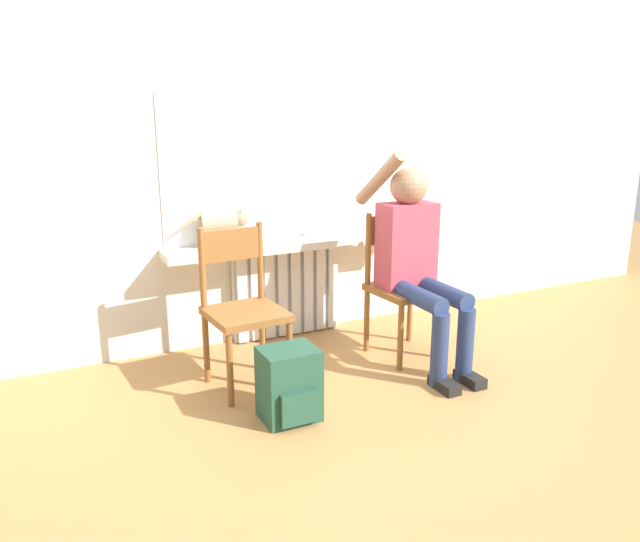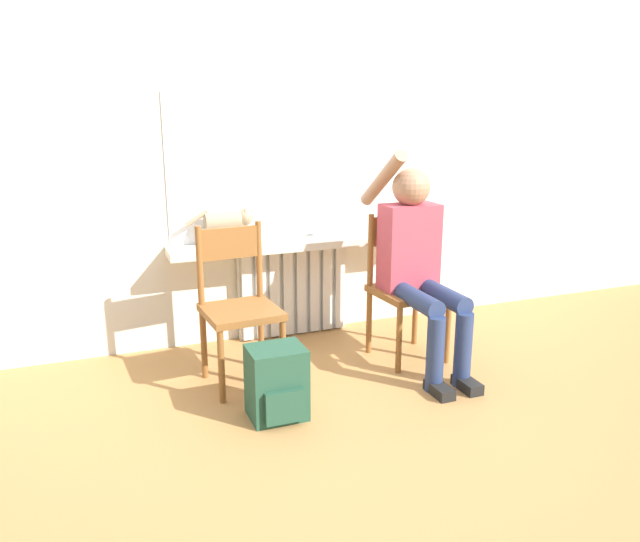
# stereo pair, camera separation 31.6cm
# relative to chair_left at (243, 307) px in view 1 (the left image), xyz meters

# --- Properties ---
(ground_plane) EXTENTS (12.00, 12.00, 0.00)m
(ground_plane) POSITION_rel_chair_left_xyz_m (0.53, -0.53, -0.46)
(ground_plane) COLOR #B27F47
(wall_with_window) EXTENTS (7.00, 0.06, 2.70)m
(wall_with_window) POSITION_rel_chair_left_xyz_m (0.53, 0.70, 0.89)
(wall_with_window) COLOR silver
(wall_with_window) RESTS_ON ground_plane
(radiator) EXTENTS (0.76, 0.08, 0.63)m
(radiator) POSITION_rel_chair_left_xyz_m (0.53, 0.62, -0.15)
(radiator) COLOR silver
(radiator) RESTS_ON ground_plane
(windowsill) EXTENTS (1.68, 0.25, 0.05)m
(windowsill) POSITION_rel_chair_left_xyz_m (0.53, 0.54, 0.19)
(windowsill) COLOR beige
(windowsill) RESTS_ON radiator
(window_glass) EXTENTS (1.61, 0.01, 0.94)m
(window_glass) POSITION_rel_chair_left_xyz_m (0.53, 0.66, 0.69)
(window_glass) COLOR white
(window_glass) RESTS_ON windowsill
(chair_left) EXTENTS (0.43, 0.43, 0.90)m
(chair_left) POSITION_rel_chair_left_xyz_m (0.00, 0.00, 0.00)
(chair_left) COLOR brown
(chair_left) RESTS_ON ground_plane
(chair_right) EXTENTS (0.43, 0.43, 0.90)m
(chair_right) POSITION_rel_chair_left_xyz_m (1.06, -0.00, 0.00)
(chair_right) COLOR brown
(chair_right) RESTS_ON ground_plane
(person) EXTENTS (0.36, 1.04, 1.30)m
(person) POSITION_rel_chair_left_xyz_m (1.06, -0.13, 0.21)
(person) COLOR navy
(person) RESTS_ON ground_plane
(cat) EXTENTS (0.44, 0.13, 0.24)m
(cat) POSITION_rel_chair_left_xyz_m (0.09, 0.58, 0.37)
(cat) COLOR #9E896B
(cat) RESTS_ON windowsill
(backpack) EXTENTS (0.28, 0.26, 0.38)m
(backpack) POSITION_rel_chair_left_xyz_m (0.07, -0.49, -0.28)
(backpack) COLOR #234C38
(backpack) RESTS_ON ground_plane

